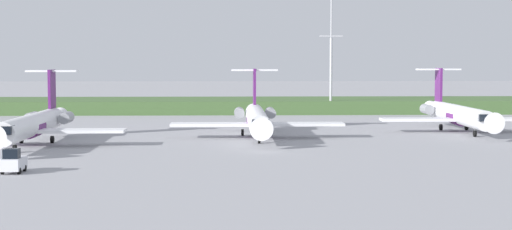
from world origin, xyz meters
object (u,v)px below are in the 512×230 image
Objects in this scene: antenna_mast at (331,65)px; safety_cone_rear_marker at (17,168)px; baggage_tug at (13,162)px; regional_jet_second at (257,118)px; regional_jet_third at (458,114)px; regional_jet_nearest at (33,124)px.

safety_cone_rear_marker is (-38.90, -73.45, -9.11)m from antenna_mast.
baggage_tug is at bearing -89.30° from safety_cone_rear_marker.
baggage_tug is at bearing -126.13° from regional_jet_second.
regional_jet_third is at bearing 13.85° from regional_jet_second.
regional_jet_nearest reaches higher than safety_cone_rear_marker.
regional_jet_second reaches higher than safety_cone_rear_marker.
regional_jet_nearest is 56.36× the size of safety_cone_rear_marker.
baggage_tug is (-38.89, -74.75, -8.38)m from antenna_mast.
antenna_mast reaches higher than safety_cone_rear_marker.
regional_jet_nearest is at bearing 100.51° from safety_cone_rear_marker.
regional_jet_nearest is 9.69× the size of baggage_tug.
regional_jet_nearest is 67.26m from antenna_mast.
regional_jet_third is 64.97m from safety_cone_rear_marker.
regional_jet_third reaches higher than baggage_tug.
baggage_tug reaches higher than safety_cone_rear_marker.
regional_jet_third is at bearing 15.54° from regional_jet_nearest.
baggage_tug is (-23.42, -32.08, -1.53)m from regional_jet_second.
safety_cone_rear_marker is (-0.02, 1.30, -0.73)m from baggage_tug.
regional_jet_second is 1.37× the size of antenna_mast.
baggage_tug is at bearing -117.48° from antenna_mast.
regional_jet_second is at bearing -166.15° from regional_jet_third.
regional_jet_second is 39.75m from baggage_tug.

